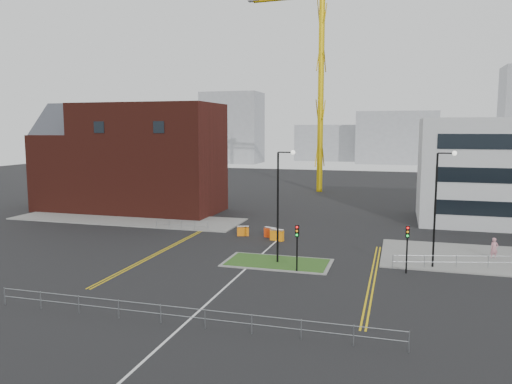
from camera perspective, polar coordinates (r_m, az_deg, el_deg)
ground at (r=34.10m, az=-4.11°, el=-11.31°), size 200.00×200.00×0.00m
pavement_left at (r=61.88m, az=-14.53°, el=-3.00°), size 28.00×8.00×0.12m
island_kerb at (r=40.87m, az=2.47°, el=-8.08°), size 8.60×4.60×0.08m
grass_island at (r=40.86m, az=2.47°, el=-8.06°), size 8.00×4.00×0.12m
brick_building at (r=67.73m, az=-14.30°, el=3.67°), size 24.20×10.07×14.24m
tower_crane at (r=86.64m, az=11.47°, el=17.30°), size 52.97×4.13×37.85m
streetlamp_island at (r=39.73m, az=2.82°, el=-0.61°), size 1.46×0.36×9.18m
streetlamp_right_near at (r=40.78m, az=20.14°, el=-0.85°), size 1.46×0.36×9.18m
traffic_light_island at (r=37.92m, az=4.72°, el=-5.38°), size 0.28×0.33×3.65m
traffic_light_right at (r=39.18m, az=16.91°, el=-5.26°), size 0.28×0.33×3.65m
railing_front at (r=28.62m, az=-8.40°, el=-13.43°), size 24.05×0.05×1.10m
railing_left at (r=54.14m, az=-8.48°, el=-3.57°), size 6.05×0.05×1.10m
centre_line at (r=35.89m, az=-2.99°, el=-10.34°), size 0.15×30.00×0.01m
yellow_left_a at (r=46.40m, az=-10.33°, el=-6.37°), size 0.12×24.00×0.01m
yellow_left_b at (r=46.27m, az=-9.99°, el=-6.40°), size 0.12×24.00×0.01m
yellow_right_a at (r=37.93m, az=12.97°, el=-9.54°), size 0.12×20.00×0.01m
yellow_right_b at (r=37.92m, az=13.43°, el=-9.56°), size 0.12×20.00×0.01m
skyline_a at (r=158.80m, az=-2.73°, el=7.34°), size 18.00×12.00×22.00m
skyline_b at (r=160.33m, az=15.76°, el=6.00°), size 24.00×12.00×16.00m
skyline_d at (r=171.46m, az=9.72°, el=5.57°), size 30.00×12.00×12.00m
pedestrian at (r=46.26m, az=25.57°, el=-5.86°), size 0.77×0.63×1.83m
barrier_left at (r=50.86m, az=-1.49°, el=-4.42°), size 1.25×0.70×1.00m
barrier_mid at (r=48.74m, az=2.41°, el=-4.86°), size 1.41×0.79×1.12m
barrier_right at (r=50.08m, az=1.61°, el=-4.59°), size 1.29×0.85×1.03m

